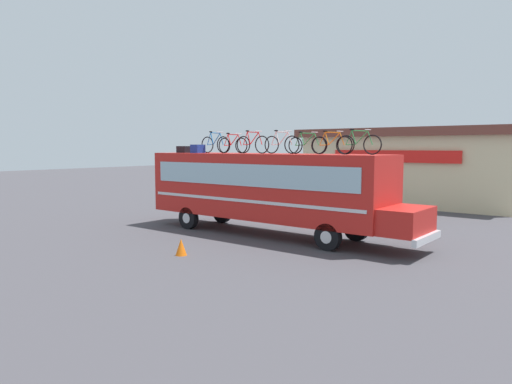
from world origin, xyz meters
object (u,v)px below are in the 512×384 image
luggage_bag_1 (185,149)px  rooftop_bicycle_3 (252,144)px  rooftop_bicycle_5 (307,144)px  rooftop_bicycle_6 (332,144)px  rooftop_bicycle_7 (359,144)px  rooftop_bicycle_2 (233,145)px  bus (268,187)px  traffic_cone (181,247)px  rooftop_bicycle_4 (282,144)px  rooftop_bicycle_1 (215,144)px  luggage_bag_2 (198,149)px

luggage_bag_1 → rooftop_bicycle_3: bearing=2.5°
rooftop_bicycle_3 → rooftop_bicycle_5: rooftop_bicycle_3 is taller
rooftop_bicycle_5 → rooftop_bicycle_6: bearing=-10.1°
rooftop_bicycle_7 → rooftop_bicycle_2: bearing=-178.2°
rooftop_bicycle_2 → luggage_bag_1: bearing=-174.6°
bus → rooftop_bicycle_3: rooftop_bicycle_3 is taller
luggage_bag_1 → traffic_cone: luggage_bag_1 is taller
bus → rooftop_bicycle_4: rooftop_bicycle_4 is taller
rooftop_bicycle_1 → rooftop_bicycle_5: rooftop_bicycle_1 is taller
rooftop_bicycle_2 → rooftop_bicycle_5: same height
luggage_bag_2 → bus: bearing=5.1°
rooftop_bicycle_1 → rooftop_bicycle_3: size_ratio=0.99×
rooftop_bicycle_2 → rooftop_bicycle_7: (5.77, 0.18, 0.02)m
bus → rooftop_bicycle_7: bearing=2.0°
rooftop_bicycle_3 → rooftop_bicycle_5: bearing=10.9°
rooftop_bicycle_6 → rooftop_bicycle_3: bearing=-176.2°
bus → luggage_bag_2: (-3.68, -0.33, 1.54)m
rooftop_bicycle_6 → rooftop_bicycle_7: 1.07m
luggage_bag_2 → rooftop_bicycle_5: 5.35m
traffic_cone → rooftop_bicycle_7: bearing=51.3°
rooftop_bicycle_3 → rooftop_bicycle_4: 1.25m
rooftop_bicycle_5 → rooftop_bicycle_7: bearing=-4.7°
luggage_bag_1 → traffic_cone: bearing=-44.4°
luggage_bag_1 → rooftop_bicycle_1: bearing=12.7°
rooftop_bicycle_3 → rooftop_bicycle_6: rooftop_bicycle_3 is taller
luggage_bag_2 → rooftop_bicycle_4: (4.16, 0.59, 0.21)m
rooftop_bicycle_3 → traffic_cone: size_ratio=3.08×
luggage_bag_1 → rooftop_bicycle_6: 7.41m
luggage_bag_1 → rooftop_bicycle_6: rooftop_bicycle_6 is taller
rooftop_bicycle_5 → bus: bearing=-168.7°
rooftop_bicycle_3 → rooftop_bicycle_6: size_ratio=1.01×
traffic_cone → rooftop_bicycle_6: bearing=59.6°
rooftop_bicycle_7 → traffic_cone: (-3.92, -4.89, -3.41)m
luggage_bag_2 → traffic_cone: (3.67, -4.42, -3.22)m
bus → rooftop_bicycle_4: size_ratio=7.07×
rooftop_bicycle_5 → rooftop_bicycle_6: rooftop_bicycle_6 is taller
bus → rooftop_bicycle_4: bearing=28.2°
rooftop_bicycle_1 → rooftop_bicycle_7: (6.90, 0.08, -0.02)m
rooftop_bicycle_1 → rooftop_bicycle_3: (2.28, -0.18, -0.00)m
traffic_cone → rooftop_bicycle_3: bearing=98.6°
luggage_bag_1 → rooftop_bicycle_1: size_ratio=0.34×
rooftop_bicycle_3 → bus: bearing=10.0°
rooftop_bicycle_1 → rooftop_bicycle_2: size_ratio=1.04×
rooftop_bicycle_3 → traffic_cone: bearing=-81.4°
rooftop_bicycle_1 → rooftop_bicycle_6: 5.83m
rooftop_bicycle_7 → luggage_bag_2: bearing=-176.5°
rooftop_bicycle_5 → luggage_bag_2: bearing=-173.0°
luggage_bag_1 → bus: bearing=3.7°
bus → rooftop_bicycle_6: (2.84, 0.11, 1.72)m
bus → rooftop_bicycle_2: size_ratio=7.48×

